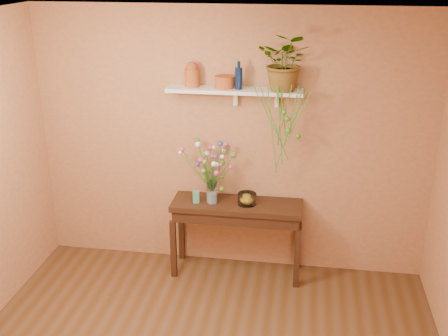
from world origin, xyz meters
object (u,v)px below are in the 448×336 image
spider_plant (286,62)px  glass_bowl (247,199)px  sideboard (237,213)px  bouquet (211,161)px  glass_vase (212,193)px  terracotta_jug (192,75)px  blue_bottle (239,78)px

spider_plant → glass_bowl: (-0.33, -0.11, -1.36)m
sideboard → bouquet: size_ratio=2.34×
bouquet → glass_bowl: size_ratio=2.98×
glass_vase → bouquet: (-0.01, 0.01, 0.35)m
bouquet → terracotta_jug: bearing=144.7°
spider_plant → bouquet: size_ratio=0.95×
glass_vase → glass_bowl: 0.35m
glass_bowl → glass_vase: bearing=-177.7°
sideboard → bouquet: bouquet is taller
glass_vase → sideboard: bearing=5.4°
glass_vase → bouquet: bouquet is taller
sideboard → spider_plant: bearing=13.8°
glass_vase → bouquet: size_ratio=0.40×
sideboard → bouquet: 0.62m
blue_bottle → glass_bowl: blue_bottle is taller
bouquet → glass_bowl: bouquet is taller
terracotta_jug → glass_vase: (0.21, -0.15, -1.16)m
sideboard → terracotta_jug: (-0.46, 0.13, 1.37)m
sideboard → blue_bottle: (-0.01, 0.09, 1.36)m
sideboard → glass_vase: size_ratio=5.79×
sideboard → blue_bottle: blue_bottle is taller
terracotta_jug → glass_vase: 1.19m
terracotta_jug → spider_plant: (0.89, -0.02, 0.15)m
glass_vase → glass_bowl: (0.35, 0.01, -0.04)m
spider_plant → glass_bowl: spider_plant is taller
sideboard → terracotta_jug: 1.45m
sideboard → spider_plant: spider_plant is taller
sideboard → glass_vase: (-0.25, -0.02, 0.21)m
sideboard → blue_bottle: bearing=95.6°
spider_plant → sideboard: bearing=-166.2°
blue_bottle → glass_vase: blue_bottle is taller
sideboard → glass_bowl: glass_bowl is taller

